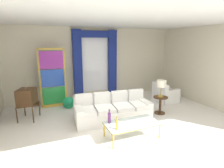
% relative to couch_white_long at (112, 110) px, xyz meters
% --- Properties ---
extents(ground_plane, '(16.00, 16.00, 0.00)m').
position_rel_couch_white_long_xyz_m(ground_plane, '(0.22, -0.51, -0.31)').
color(ground_plane, white).
extents(wall_rear, '(8.00, 0.12, 3.00)m').
position_rel_couch_white_long_xyz_m(wall_rear, '(0.22, 2.55, 1.19)').
color(wall_rear, beige).
rests_on(wall_rear, ground).
extents(wall_right, '(0.12, 7.00, 3.00)m').
position_rel_couch_white_long_xyz_m(wall_right, '(3.88, 0.09, 1.19)').
color(wall_right, beige).
rests_on(wall_right, ground).
extents(ceiling_slab, '(8.00, 7.60, 0.04)m').
position_rel_couch_white_long_xyz_m(ceiling_slab, '(0.22, 0.29, 2.71)').
color(ceiling_slab, white).
extents(curtained_window, '(2.00, 0.17, 2.70)m').
position_rel_couch_white_long_xyz_m(curtained_window, '(0.21, 2.39, 1.44)').
color(curtained_window, white).
rests_on(curtained_window, ground).
extents(couch_white_long, '(2.40, 1.11, 0.86)m').
position_rel_couch_white_long_xyz_m(couch_white_long, '(0.00, 0.00, 0.00)').
color(couch_white_long, white).
rests_on(couch_white_long, ground).
extents(coffee_table, '(1.36, 0.68, 0.41)m').
position_rel_couch_white_long_xyz_m(coffee_table, '(0.03, -1.24, 0.07)').
color(coffee_table, silver).
rests_on(coffee_table, ground).
extents(bottle_blue_decanter, '(0.06, 0.06, 0.32)m').
position_rel_couch_white_long_xyz_m(bottle_blue_decanter, '(-0.47, -1.44, 0.24)').
color(bottle_blue_decanter, gold).
rests_on(bottle_blue_decanter, coffee_table).
extents(bottle_crystal_tall, '(0.08, 0.08, 0.35)m').
position_rel_couch_white_long_xyz_m(bottle_crystal_tall, '(-0.49, -1.00, 0.25)').
color(bottle_crystal_tall, '#753384').
rests_on(bottle_crystal_tall, coffee_table).
extents(vintage_tv, '(0.67, 0.72, 1.35)m').
position_rel_couch_white_long_xyz_m(vintage_tv, '(-2.46, 0.98, 0.42)').
color(vintage_tv, '#472D19').
rests_on(vintage_tv, ground).
extents(armchair_white, '(0.84, 0.84, 0.80)m').
position_rel_couch_white_long_xyz_m(armchair_white, '(2.64, 0.78, -0.02)').
color(armchair_white, white).
rests_on(armchair_white, ground).
extents(stained_glass_divider, '(0.95, 0.05, 2.20)m').
position_rel_couch_white_long_xyz_m(stained_glass_divider, '(-1.60, 1.88, 0.75)').
color(stained_glass_divider, gold).
rests_on(stained_glass_divider, ground).
extents(peacock_figurine, '(0.44, 0.60, 0.50)m').
position_rel_couch_white_long_xyz_m(peacock_figurine, '(-1.14, 1.41, -0.09)').
color(peacock_figurine, beige).
rests_on(peacock_figurine, ground).
extents(round_side_table, '(0.48, 0.48, 0.59)m').
position_rel_couch_white_long_xyz_m(round_side_table, '(1.70, -0.19, 0.05)').
color(round_side_table, '#472D19').
rests_on(round_side_table, ground).
extents(table_lamp_brass, '(0.32, 0.32, 0.57)m').
position_rel_couch_white_long_xyz_m(table_lamp_brass, '(1.70, -0.19, 0.72)').
color(table_lamp_brass, '#B29338').
rests_on(table_lamp_brass, round_side_table).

